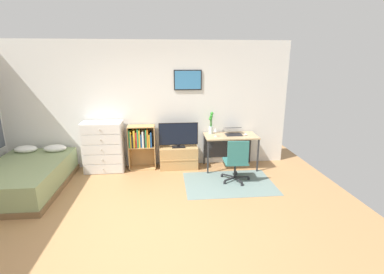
{
  "coord_description": "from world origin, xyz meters",
  "views": [
    {
      "loc": [
        0.35,
        -3.59,
        2.29
      ],
      "look_at": [
        0.86,
        1.5,
        0.88
      ],
      "focal_mm": 26.05,
      "sensor_mm": 36.0,
      "label": 1
    }
  ],
  "objects_px": {
    "bookshelf": "(141,143)",
    "computer_mouse": "(246,134)",
    "wine_glass": "(215,130)",
    "bed": "(25,177)",
    "laptop": "(233,131)",
    "office_chair": "(236,160)",
    "dresser": "(104,147)",
    "bamboo_vase": "(211,123)",
    "tv_stand": "(179,157)",
    "desk": "(230,140)",
    "television": "(178,135)"
  },
  "relations": [
    {
      "from": "tv_stand",
      "to": "dresser",
      "type": "bearing_deg",
      "value": -179.45
    },
    {
      "from": "laptop",
      "to": "wine_glass",
      "type": "xyz_separation_m",
      "value": [
        -0.42,
        -0.17,
        0.07
      ]
    },
    {
      "from": "bookshelf",
      "to": "desk",
      "type": "height_order",
      "value": "bookshelf"
    },
    {
      "from": "bamboo_vase",
      "to": "wine_glass",
      "type": "xyz_separation_m",
      "value": [
        0.05,
        -0.26,
        -0.1
      ]
    },
    {
      "from": "desk",
      "to": "bamboo_vase",
      "type": "bearing_deg",
      "value": 165.87
    },
    {
      "from": "computer_mouse",
      "to": "bamboo_vase",
      "type": "xyz_separation_m",
      "value": [
        -0.72,
        0.21,
        0.22
      ]
    },
    {
      "from": "bookshelf",
      "to": "dresser",
      "type": "bearing_deg",
      "value": -175.7
    },
    {
      "from": "tv_stand",
      "to": "desk",
      "type": "relative_size",
      "value": 0.73
    },
    {
      "from": "desk",
      "to": "computer_mouse",
      "type": "bearing_deg",
      "value": -18.31
    },
    {
      "from": "television",
      "to": "desk",
      "type": "relative_size",
      "value": 0.74
    },
    {
      "from": "bookshelf",
      "to": "computer_mouse",
      "type": "bearing_deg",
      "value": -4.51
    },
    {
      "from": "tv_stand",
      "to": "desk",
      "type": "bearing_deg",
      "value": -1.41
    },
    {
      "from": "bookshelf",
      "to": "bamboo_vase",
      "type": "relative_size",
      "value": 1.98
    },
    {
      "from": "laptop",
      "to": "bed",
      "type": "bearing_deg",
      "value": -169.15
    },
    {
      "from": "bed",
      "to": "wine_glass",
      "type": "xyz_separation_m",
      "value": [
        3.59,
        0.62,
        0.62
      ]
    },
    {
      "from": "bed",
      "to": "office_chair",
      "type": "bearing_deg",
      "value": -0.64
    },
    {
      "from": "television",
      "to": "laptop",
      "type": "bearing_deg",
      "value": -0.12
    },
    {
      "from": "wine_glass",
      "to": "bed",
      "type": "bearing_deg",
      "value": -170.14
    },
    {
      "from": "television",
      "to": "desk",
      "type": "distance_m",
      "value": 1.13
    },
    {
      "from": "bookshelf",
      "to": "laptop",
      "type": "bearing_deg",
      "value": -1.96
    },
    {
      "from": "television",
      "to": "bamboo_vase",
      "type": "bearing_deg",
      "value": 7.66
    },
    {
      "from": "dresser",
      "to": "bed",
      "type": "bearing_deg",
      "value": -147.4
    },
    {
      "from": "tv_stand",
      "to": "wine_glass",
      "type": "bearing_deg",
      "value": -13.91
    },
    {
      "from": "television",
      "to": "wine_glass",
      "type": "xyz_separation_m",
      "value": [
        0.77,
        -0.17,
        0.13
      ]
    },
    {
      "from": "dresser",
      "to": "wine_glass",
      "type": "bearing_deg",
      "value": -4.28
    },
    {
      "from": "dresser",
      "to": "computer_mouse",
      "type": "relative_size",
      "value": 10.29
    },
    {
      "from": "laptop",
      "to": "wine_glass",
      "type": "relative_size",
      "value": 2.13
    },
    {
      "from": "bookshelf",
      "to": "laptop",
      "type": "height_order",
      "value": "bookshelf"
    },
    {
      "from": "office_chair",
      "to": "wine_glass",
      "type": "xyz_separation_m",
      "value": [
        -0.29,
        0.68,
        0.42
      ]
    },
    {
      "from": "laptop",
      "to": "computer_mouse",
      "type": "height_order",
      "value": "laptop"
    },
    {
      "from": "tv_stand",
      "to": "office_chair",
      "type": "distance_m",
      "value": 1.39
    },
    {
      "from": "bookshelf",
      "to": "desk",
      "type": "distance_m",
      "value": 1.92
    },
    {
      "from": "bed",
      "to": "laptop",
      "type": "bearing_deg",
      "value": 11.32
    },
    {
      "from": "office_chair",
      "to": "bamboo_vase",
      "type": "bearing_deg",
      "value": 112.47
    },
    {
      "from": "bookshelf",
      "to": "laptop",
      "type": "distance_m",
      "value": 2.0
    },
    {
      "from": "laptop",
      "to": "computer_mouse",
      "type": "distance_m",
      "value": 0.27
    },
    {
      "from": "desk",
      "to": "wine_glass",
      "type": "height_order",
      "value": "wine_glass"
    },
    {
      "from": "tv_stand",
      "to": "television",
      "type": "bearing_deg",
      "value": -90.0
    },
    {
      "from": "bed",
      "to": "bamboo_vase",
      "type": "relative_size",
      "value": 4.23
    },
    {
      "from": "computer_mouse",
      "to": "television",
      "type": "bearing_deg",
      "value": 175.58
    },
    {
      "from": "desk",
      "to": "office_chair",
      "type": "distance_m",
      "value": 0.86
    },
    {
      "from": "desk",
      "to": "computer_mouse",
      "type": "relative_size",
      "value": 10.79
    },
    {
      "from": "dresser",
      "to": "computer_mouse",
      "type": "height_order",
      "value": "dresser"
    },
    {
      "from": "office_chair",
      "to": "laptop",
      "type": "distance_m",
      "value": 0.92
    },
    {
      "from": "bed",
      "to": "office_chair",
      "type": "distance_m",
      "value": 3.89
    },
    {
      "from": "dresser",
      "to": "television",
      "type": "bearing_deg",
      "value": -0.27
    },
    {
      "from": "television",
      "to": "office_chair",
      "type": "height_order",
      "value": "television"
    },
    {
      "from": "bamboo_vase",
      "to": "tv_stand",
      "type": "bearing_deg",
      "value": -174.1
    },
    {
      "from": "dresser",
      "to": "office_chair",
      "type": "xyz_separation_m",
      "value": [
        2.63,
        -0.86,
        -0.08
      ]
    },
    {
      "from": "television",
      "to": "bamboo_vase",
      "type": "relative_size",
      "value": 1.73
    }
  ]
}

